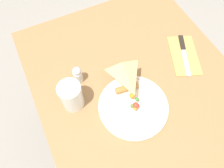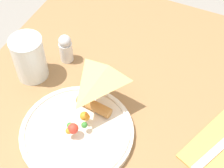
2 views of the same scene
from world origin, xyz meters
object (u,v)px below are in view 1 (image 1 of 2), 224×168
object	(u,v)px
milk_glass	(72,96)
napkin_folded	(184,55)
plate_pizza	(133,105)
butter_knife	(184,52)
salt_shaker	(78,75)
dining_table	(142,105)

from	to	relation	value
milk_glass	napkin_folded	xyz separation A→B (m)	(-0.00, 0.50, -0.05)
plate_pizza	milk_glass	world-z (taller)	milk_glass
napkin_folded	butter_knife	xyz separation A→B (m)	(-0.01, 0.00, 0.00)
salt_shaker	plate_pizza	bearing A→B (deg)	35.50
dining_table	butter_knife	bearing A→B (deg)	111.89
dining_table	butter_knife	world-z (taller)	butter_knife
butter_knife	salt_shaker	xyz separation A→B (m)	(-0.07, -0.45, 0.03)
napkin_folded	dining_table	bearing A→B (deg)	-69.74
plate_pizza	salt_shaker	xyz separation A→B (m)	(-0.19, -0.14, 0.03)
dining_table	napkin_folded	bearing A→B (deg)	110.26
salt_shaker	napkin_folded	bearing A→B (deg)	79.82
plate_pizza	napkin_folded	xyz separation A→B (m)	(-0.11, 0.31, -0.01)
butter_knife	milk_glass	bearing A→B (deg)	-63.47
napkin_folded	salt_shaker	world-z (taller)	salt_shaker
milk_glass	butter_knife	size ratio (longest dim) A/B	0.61
dining_table	salt_shaker	xyz separation A→B (m)	(-0.17, -0.20, 0.15)
butter_knife	plate_pizza	bearing A→B (deg)	-43.45
napkin_folded	salt_shaker	bearing A→B (deg)	-100.18
dining_table	milk_glass	size ratio (longest dim) A/B	8.83
plate_pizza	milk_glass	distance (m)	0.22
milk_glass	salt_shaker	xyz separation A→B (m)	(-0.08, 0.05, -0.02)
milk_glass	napkin_folded	distance (m)	0.50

